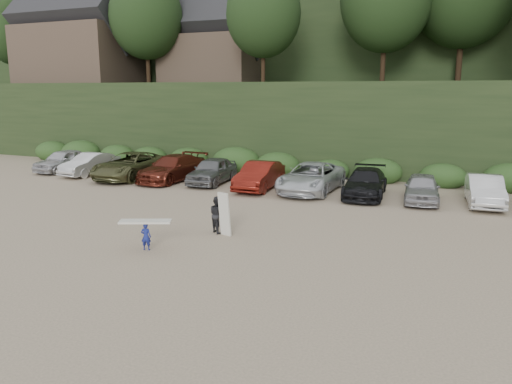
% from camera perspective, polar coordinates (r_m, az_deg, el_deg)
% --- Properties ---
extents(ground, '(120.00, 120.00, 0.00)m').
position_cam_1_polar(ground, '(18.96, -5.75, -5.36)').
color(ground, tan).
rests_on(ground, ground).
extents(hillside_backdrop, '(90.00, 41.50, 28.00)m').
position_cam_1_polar(hillside_backdrop, '(52.90, 13.48, 17.56)').
color(hillside_backdrop, black).
rests_on(hillside_backdrop, ground).
extents(parked_cars, '(39.37, 6.45, 1.62)m').
position_cam_1_polar(parked_cars, '(27.27, 7.21, 1.50)').
color(parked_cars, silver).
rests_on(parked_cars, ground).
extents(child_surfer, '(1.83, 1.17, 1.07)m').
position_cam_1_polar(child_surfer, '(17.83, -12.50, -4.25)').
color(child_surfer, navy).
rests_on(child_surfer, ground).
extents(adult_surfer, '(1.17, 0.91, 1.71)m').
position_cam_1_polar(adult_surfer, '(19.54, -4.37, -2.58)').
color(adult_surfer, black).
rests_on(adult_surfer, ground).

